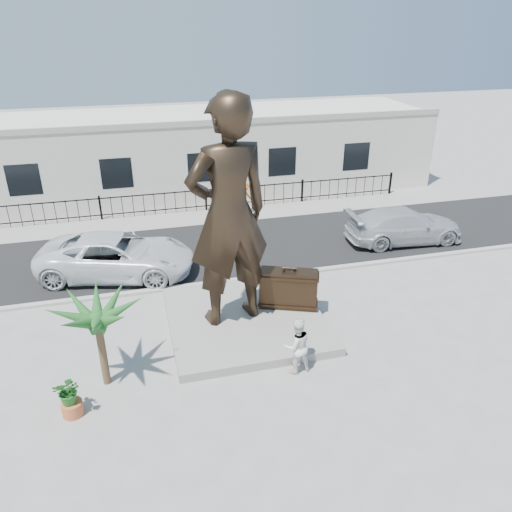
{
  "coord_description": "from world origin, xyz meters",
  "views": [
    {
      "loc": [
        -3.8,
        -12.65,
        9.67
      ],
      "look_at": [
        0.0,
        2.0,
        2.3
      ],
      "focal_mm": 35.0,
      "sensor_mm": 36.0,
      "label": 1
    }
  ],
  "objects_px": {
    "statue": "(228,215)",
    "suitcase": "(289,289)",
    "car_white": "(117,256)",
    "tourist": "(297,346)"
  },
  "relations": [
    {
      "from": "tourist",
      "to": "statue",
      "type": "bearing_deg",
      "value": -71.1
    },
    {
      "from": "tourist",
      "to": "car_white",
      "type": "bearing_deg",
      "value": -62.41
    },
    {
      "from": "suitcase",
      "to": "car_white",
      "type": "height_order",
      "value": "car_white"
    },
    {
      "from": "statue",
      "to": "tourist",
      "type": "bearing_deg",
      "value": 102.71
    },
    {
      "from": "suitcase",
      "to": "car_white",
      "type": "bearing_deg",
      "value": 163.71
    },
    {
      "from": "statue",
      "to": "suitcase",
      "type": "bearing_deg",
      "value": 172.15
    },
    {
      "from": "statue",
      "to": "suitcase",
      "type": "distance_m",
      "value": 3.7
    },
    {
      "from": "car_white",
      "to": "statue",
      "type": "bearing_deg",
      "value": -127.6
    },
    {
      "from": "car_white",
      "to": "tourist",
      "type": "bearing_deg",
      "value": -132.27
    },
    {
      "from": "statue",
      "to": "suitcase",
      "type": "xyz_separation_m",
      "value": [
        2.11,
        0.16,
        -3.04
      ]
    }
  ]
}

